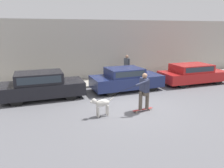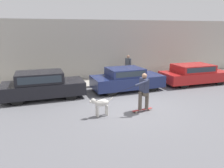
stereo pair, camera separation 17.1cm
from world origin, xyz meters
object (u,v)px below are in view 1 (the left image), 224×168
parked_car_2 (192,74)px  parked_car_1 (126,79)px  skateboarder (144,90)px  pedestrian_with_bag (127,65)px  parked_car_0 (42,86)px  dog (101,104)px

parked_car_2 → parked_car_1: bearing=-179.5°
skateboarder → pedestrian_with_bag: size_ratio=1.65×
parked_car_2 → skateboarder: skateboarder is taller
skateboarder → parked_car_2: bearing=-153.5°
parked_car_0 → parked_car_2: bearing=-0.2°
parked_car_1 → skateboarder: (-0.62, -3.32, 0.31)m
parked_car_0 → parked_car_1: 4.63m
pedestrian_with_bag → parked_car_1: bearing=-137.7°
parked_car_0 → dog: 3.88m
parked_car_2 → dog: parked_car_2 is taller
pedestrian_with_bag → parked_car_0: bearing=178.7°
parked_car_1 → dog: parked_car_1 is taller
parked_car_1 → dog: bearing=-129.4°
parked_car_0 → skateboarder: skateboarder is taller
parked_car_1 → parked_car_2: (4.67, 0.00, -0.01)m
dog → parked_car_1: bearing=-133.7°
dog → skateboarder: skateboarder is taller
skateboarder → pedestrian_with_bag: (1.67, 5.66, 0.08)m
parked_car_1 → pedestrian_with_bag: bearing=64.2°
parked_car_0 → parked_car_2: 9.30m
parked_car_1 → skateboarder: size_ratio=1.55×
parked_car_0 → pedestrian_with_bag: 6.14m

